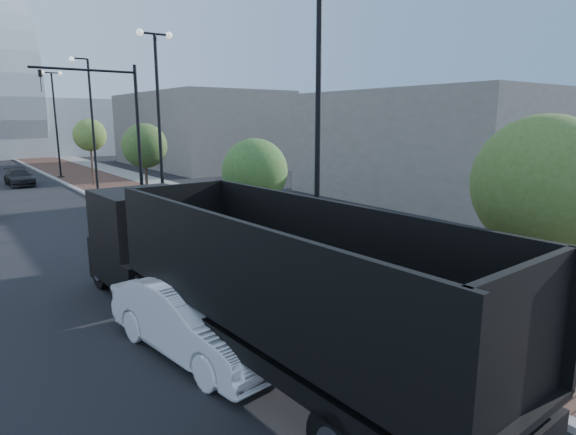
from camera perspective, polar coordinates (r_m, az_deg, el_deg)
sidewalk at (r=42.85m, az=-19.77°, el=3.92°), size 7.00×140.00×0.12m
concrete_strip at (r=43.67m, az=-16.38°, el=4.27°), size 2.40×140.00×0.13m
curb at (r=42.01m, az=-24.35°, el=3.45°), size 0.30×140.00×0.14m
dump_truck at (r=12.67m, az=-10.60°, el=-5.83°), size 3.24×13.63×3.58m
white_sedan at (r=11.34m, az=-10.58°, el=-11.52°), size 2.49×5.31×1.68m
dark_car_far at (r=44.46m, az=-29.09°, el=4.17°), size 1.90×4.51×1.30m
pedestrian at (r=27.09m, az=-6.44°, el=2.05°), size 0.61×0.43×1.62m
streetlight_1 at (r=14.02m, az=3.15°, el=7.83°), size 1.44×0.56×9.21m
streetlight_2 at (r=24.54m, az=-14.90°, el=10.17°), size 1.72×0.56×9.28m
streetlight_3 at (r=35.96m, az=-22.12°, el=9.28°), size 1.44×0.56×9.21m
streetlight_4 at (r=47.70m, az=-25.65°, el=9.93°), size 1.72×0.56×9.28m
traffic_mast at (r=27.07m, az=-19.08°, el=10.37°), size 5.09×0.20×8.00m
tree_0 at (r=11.20m, az=27.82°, el=3.48°), size 2.83×2.83×5.36m
tree_1 at (r=18.87m, az=-3.84°, el=5.41°), size 2.57×2.55×4.53m
tree_2 at (r=29.65m, az=-16.47°, el=8.09°), size 2.61×2.60×5.01m
tree_3 at (r=41.12m, az=-22.26°, el=8.97°), size 2.52×2.49×5.26m
commercial_block_ne at (r=56.39m, az=-10.63°, el=10.09°), size 12.00×22.00×8.00m
commercial_block_e at (r=33.65m, az=15.74°, el=8.15°), size 10.00×16.00×7.00m
utility_cover_1 at (r=14.84m, az=13.76°, el=-8.98°), size 0.50×0.50×0.02m
utility_cover_2 at (r=23.15m, az=-7.42°, el=-1.32°), size 0.50×0.50×0.02m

